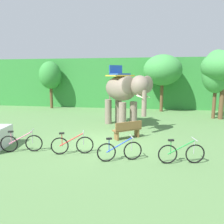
{
  "coord_description": "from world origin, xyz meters",
  "views": [
    {
      "loc": [
        2.06,
        -9.87,
        3.15
      ],
      "look_at": [
        0.26,
        1.0,
        1.3
      ],
      "focal_mm": 35.11,
      "sensor_mm": 36.0,
      "label": 1
    }
  ],
  "objects": [
    {
      "name": "tree_center_left",
      "position": [
        7.29,
        6.85,
        3.72
      ],
      "size": [
        3.15,
        3.15,
        4.87
      ],
      "color": "brown",
      "rests_on": "ground"
    },
    {
      "name": "wooden_bench",
      "position": [
        1.09,
        0.77,
        0.48
      ],
      "size": [
        1.45,
        1.22,
        0.89
      ],
      "color": "brown",
      "rests_on": "ground"
    },
    {
      "name": "foliage_hedge",
      "position": [
        0.0,
        13.9,
        2.38
      ],
      "size": [
        36.0,
        6.0,
        4.77
      ],
      "primitive_type": "cube",
      "color": "#338438",
      "rests_on": "ground"
    },
    {
      "name": "tree_center",
      "position": [
        3.23,
        9.71,
        3.58
      ],
      "size": [
        3.29,
        3.29,
        4.91
      ],
      "color": "brown",
      "rests_on": "ground"
    },
    {
      "name": "tree_center_right",
      "position": [
        -7.18,
        9.99,
        3.14
      ],
      "size": [
        2.09,
        2.09,
        4.46
      ],
      "color": "brown",
      "rests_on": "ground"
    },
    {
      "name": "tree_far_right",
      "position": [
        6.85,
        7.07,
        3.39
      ],
      "size": [
        2.03,
        2.03,
        4.95
      ],
      "color": "brown",
      "rests_on": "ground"
    },
    {
      "name": "elephant",
      "position": [
        0.57,
        3.32,
        2.2
      ],
      "size": [
        3.45,
        3.89,
        3.78
      ],
      "color": "gray",
      "rests_on": "ground"
    },
    {
      "name": "bike_pink",
      "position": [
        -3.07,
        -1.87,
        0.39
      ],
      "size": [
        1.67,
        0.62,
        0.92
      ],
      "color": "black",
      "rests_on": "ground"
    },
    {
      "name": "bike_green",
      "position": [
        3.29,
        -2.05,
        0.39
      ],
      "size": [
        1.68,
        0.55,
        0.92
      ],
      "color": "black",
      "rests_on": "ground"
    },
    {
      "name": "bike_red",
      "position": [
        -0.91,
        -1.77,
        0.39
      ],
      "size": [
        1.66,
        0.64,
        0.92
      ],
      "color": "black",
      "rests_on": "ground"
    },
    {
      "name": "bike_blue",
      "position": [
        1.07,
        -2.17,
        0.39
      ],
      "size": [
        1.62,
        0.72,
        0.92
      ],
      "color": "black",
      "rests_on": "ground"
    },
    {
      "name": "ground_plane",
      "position": [
        0.0,
        0.0,
        0.0
      ],
      "size": [
        80.0,
        80.0,
        0.0
      ],
      "primitive_type": "plane",
      "color": "#567F47"
    }
  ]
}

